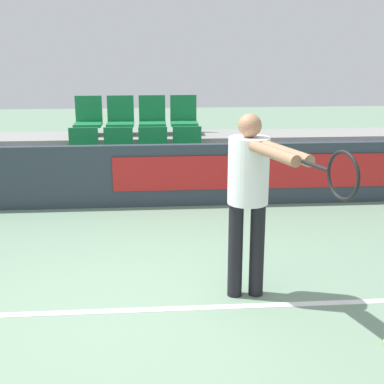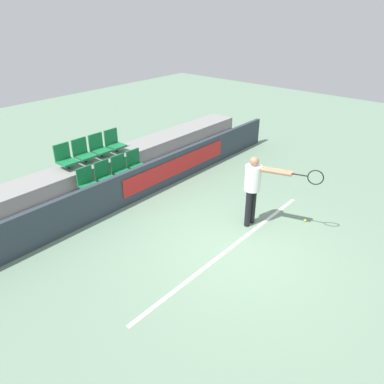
% 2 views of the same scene
% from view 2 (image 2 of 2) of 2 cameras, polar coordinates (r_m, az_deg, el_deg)
% --- Properties ---
extents(ground_plane, '(30.00, 30.00, 0.00)m').
position_cam_2_polar(ground_plane, '(7.75, 6.87, -8.92)').
color(ground_plane, gray).
extents(court_baseline, '(5.54, 0.08, 0.01)m').
position_cam_2_polar(court_baseline, '(7.82, 5.89, -8.46)').
color(court_baseline, white).
rests_on(court_baseline, ground).
extents(barrier_wall, '(11.80, 0.14, 0.87)m').
position_cam_2_polar(barrier_wall, '(9.41, -9.13, 0.91)').
color(barrier_wall, '#2D3842').
rests_on(barrier_wall, ground).
extents(bleacher_tier_front, '(11.40, 0.88, 0.39)m').
position_cam_2_polar(bleacher_tier_front, '(9.86, -11.19, 0.44)').
color(bleacher_tier_front, gray).
rests_on(bleacher_tier_front, ground).
extents(bleacher_tier_middle, '(11.40, 0.88, 0.78)m').
position_cam_2_polar(bleacher_tier_middle, '(10.43, -14.33, 2.79)').
color(bleacher_tier_middle, gray).
rests_on(bleacher_tier_middle, ground).
extents(stadium_chair_0, '(0.43, 0.44, 0.61)m').
position_cam_2_polar(stadium_chair_0, '(9.37, -15.56, 1.53)').
color(stadium_chair_0, '#333333').
rests_on(stadium_chair_0, bleacher_tier_front).
extents(stadium_chair_1, '(0.43, 0.44, 0.61)m').
position_cam_2_polar(stadium_chair_1, '(9.63, -13.08, 2.55)').
color(stadium_chair_1, '#333333').
rests_on(stadium_chair_1, bleacher_tier_front).
extents(stadium_chair_2, '(0.43, 0.44, 0.61)m').
position_cam_2_polar(stadium_chair_2, '(9.91, -10.74, 3.51)').
color(stadium_chair_2, '#333333').
rests_on(stadium_chair_2, bleacher_tier_front).
extents(stadium_chair_3, '(0.43, 0.44, 0.61)m').
position_cam_2_polar(stadium_chair_3, '(10.21, -8.52, 4.41)').
color(stadium_chair_3, '#333333').
rests_on(stadium_chair_3, bleacher_tier_front).
extents(stadium_chair_4, '(0.43, 0.44, 0.61)m').
position_cam_2_polar(stadium_chair_4, '(9.91, -18.76, 4.95)').
color(stadium_chair_4, '#333333').
rests_on(stadium_chair_4, bleacher_tier_middle).
extents(stadium_chair_5, '(0.43, 0.44, 0.61)m').
position_cam_2_polar(stadium_chair_5, '(10.16, -16.33, 5.84)').
color(stadium_chair_5, '#333333').
rests_on(stadium_chair_5, bleacher_tier_middle).
extents(stadium_chair_6, '(0.43, 0.44, 0.61)m').
position_cam_2_polar(stadium_chair_6, '(10.43, -14.01, 6.67)').
color(stadium_chair_6, '#333333').
rests_on(stadium_chair_6, bleacher_tier_middle).
extents(stadium_chair_7, '(0.43, 0.44, 0.61)m').
position_cam_2_polar(stadium_chair_7, '(10.71, -11.80, 7.45)').
color(stadium_chair_7, '#333333').
rests_on(stadium_chair_7, bleacher_tier_middle).
extents(tennis_player, '(0.60, 1.54, 1.64)m').
position_cam_2_polar(tennis_player, '(8.16, 9.67, 1.26)').
color(tennis_player, black).
rests_on(tennis_player, ground).
extents(tennis_ball, '(0.07, 0.07, 0.07)m').
position_cam_2_polar(tennis_ball, '(9.02, 16.86, -4.15)').
color(tennis_ball, '#CCDB33').
rests_on(tennis_ball, ground).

